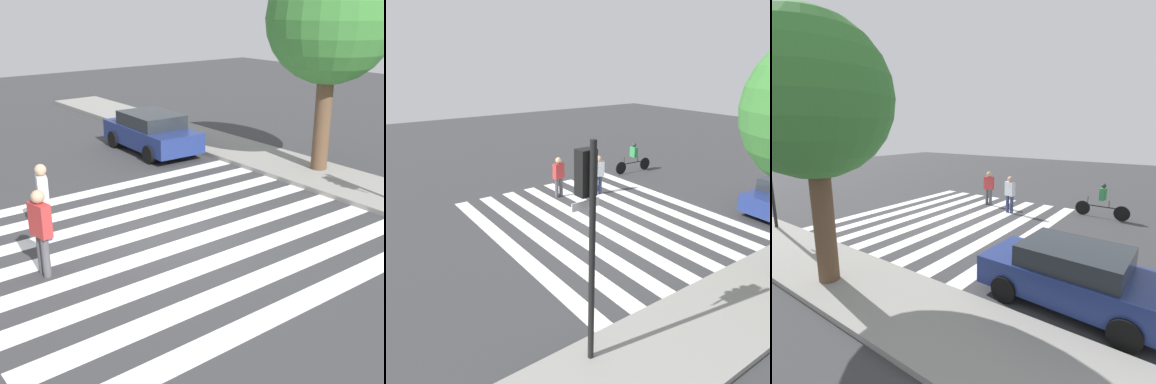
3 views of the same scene
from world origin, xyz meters
TOP-DOWN VIEW (x-y plane):
  - ground_plane at (0.00, 0.00)m, footprint 60.00×60.00m
  - sidewalk_curb at (0.00, 6.25)m, footprint 36.00×2.50m
  - crosswalk_stripes at (-0.00, 0.00)m, footprint 8.30×10.00m
  - street_tree at (-1.12, 6.63)m, footprint 3.86×3.86m
  - pedestrian_adult_yellow_jacket at (-0.04, -3.20)m, footprint 0.54×0.31m
  - pedestrian_adult_blue_shirt at (-1.70, -2.45)m, footprint 0.55×0.36m
  - cyclist_far_lane at (-5.56, -4.22)m, footprint 2.40×0.41m
  - car_parked_silver_sedan at (-6.59, 3.77)m, footprint 4.24×2.11m

SIDE VIEW (x-z plane):
  - ground_plane at x=0.00m, z-range 0.00..0.00m
  - crosswalk_stripes at x=0.00m, z-range 0.00..0.01m
  - sidewalk_curb at x=0.00m, z-range 0.00..0.14m
  - car_parked_silver_sedan at x=-6.59m, z-range 0.02..1.47m
  - cyclist_far_lane at x=-5.56m, z-range 0.05..1.68m
  - pedestrian_adult_blue_shirt at x=-1.70m, z-range 0.12..1.94m
  - pedestrian_adult_yellow_jacket at x=-0.04m, z-range 0.12..1.95m
  - street_tree at x=-1.12m, z-range 1.38..8.09m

